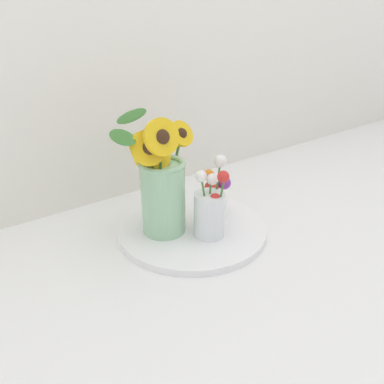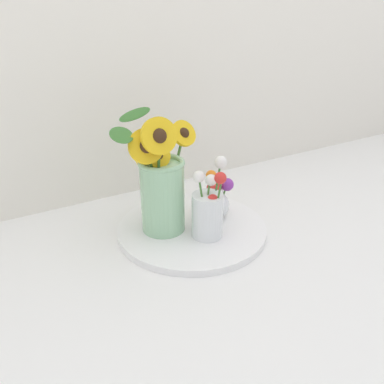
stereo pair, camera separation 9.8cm
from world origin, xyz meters
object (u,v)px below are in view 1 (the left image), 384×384
Objects in this scene: mason_jar_sunflowers at (161,186)px; serving_tray at (192,228)px; vase_small_center at (210,209)px; vase_bulb_right at (214,197)px.

serving_tray is at bearing -19.91° from mason_jar_sunflowers.
serving_tray is 1.27× the size of mason_jar_sunflowers.
vase_small_center is at bearing -45.66° from mason_jar_sunflowers.
vase_bulb_right is at bearing -5.83° from mason_jar_sunflowers.
serving_tray is 2.92× the size of vase_bulb_right.
vase_bulb_right reaches higher than serving_tray.
serving_tray is 0.10m from vase_small_center.
vase_bulb_right is (0.08, 0.07, -0.02)m from vase_small_center.
vase_small_center reaches higher than serving_tray.
vase_small_center is 0.11m from vase_bulb_right.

